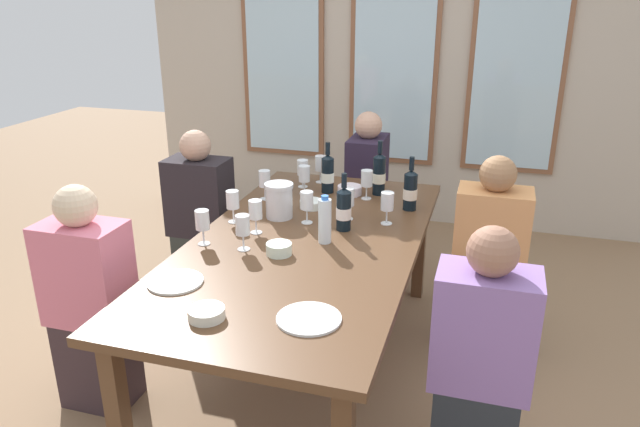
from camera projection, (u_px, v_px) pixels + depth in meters
ground_plane at (306, 367)px, 3.19m from camera, size 12.00×12.00×0.00m
back_wall_with_windows at (395, 48)px, 4.81m from camera, size 4.29×0.10×2.90m
dining_table at (305, 253)px, 2.96m from camera, size 1.09×2.14×0.74m
white_plate_0 at (175, 282)px, 2.51m from camera, size 0.24×0.24×0.01m
white_plate_1 at (309, 319)px, 2.23m from camera, size 0.25×0.25×0.01m
metal_pitcher at (279, 200)px, 3.20m from camera, size 0.16×0.16×0.19m
wine_bottle_0 at (379, 174)px, 3.54m from camera, size 0.08×0.08×0.33m
wine_bottle_1 at (328, 174)px, 3.58m from camera, size 0.08×0.08×0.31m
wine_bottle_2 at (410, 190)px, 3.30m from camera, size 0.08×0.08×0.30m
wine_bottle_3 at (344, 209)px, 3.03m from camera, size 0.08×0.08×0.30m
tasting_bowl_0 at (350, 190)px, 3.58m from camera, size 0.15×0.15×0.05m
tasting_bowl_1 at (311, 204)px, 3.36m from camera, size 0.13×0.13×0.04m
tasting_bowl_2 at (206, 313)px, 2.24m from camera, size 0.14×0.14×0.04m
tasting_bowl_3 at (279, 249)px, 2.77m from camera, size 0.12×0.12×0.05m
water_bottle at (325, 221)px, 2.87m from camera, size 0.06×0.06×0.24m
wine_glass_0 at (233, 201)px, 3.12m from camera, size 0.07×0.07×0.17m
wine_glass_1 at (387, 202)px, 3.10m from camera, size 0.07×0.07×0.17m
wine_glass_2 at (243, 226)px, 2.79m from camera, size 0.07×0.07×0.17m
wine_glass_3 at (303, 168)px, 3.68m from camera, size 0.07×0.07×0.17m
wine_glass_4 at (304, 175)px, 3.56m from camera, size 0.07×0.07×0.17m
wine_glass_5 at (255, 211)px, 2.98m from camera, size 0.07×0.07×0.17m
wine_glass_6 at (202, 221)px, 2.85m from camera, size 0.07×0.07×0.17m
wine_glass_7 at (307, 202)px, 3.11m from camera, size 0.07×0.07×0.17m
wine_glass_8 at (320, 165)px, 3.77m from camera, size 0.07×0.07×0.17m
wine_glass_9 at (348, 198)px, 3.16m from camera, size 0.07×0.07×0.17m
wine_glass_10 at (367, 180)px, 3.47m from camera, size 0.07×0.07×0.17m
wine_glass_11 at (265, 179)px, 3.46m from camera, size 0.07×0.07×0.17m
seated_person_0 at (201, 221)px, 3.75m from camera, size 0.38×0.24×1.11m
seated_person_1 at (488, 261)px, 3.21m from camera, size 0.38×0.24×1.11m
seated_person_2 at (91, 305)px, 2.77m from camera, size 0.38×0.24×1.11m
seated_person_3 at (480, 366)px, 2.32m from camera, size 0.38×0.24×1.11m
seated_person_4 at (367, 193)px, 4.28m from camera, size 0.24×0.38×1.11m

